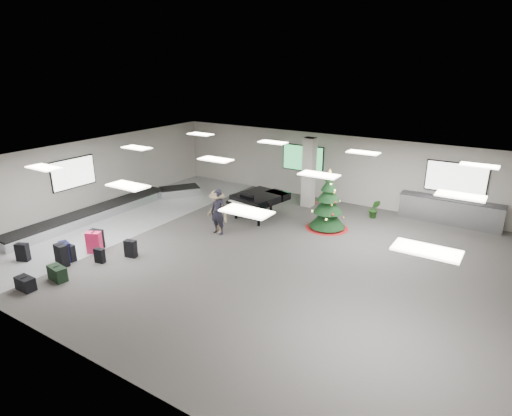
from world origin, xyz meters
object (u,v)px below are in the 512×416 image
Objects in this scene: potted_plant_left at (374,209)px; pink_suitcase at (94,243)px; service_counter at (450,211)px; grand_piano at (258,198)px; baggage_carousel at (112,209)px; traveler_b at (217,212)px; traveler_a at (218,212)px; christmas_tree at (328,208)px.

pink_suitcase is at bearing -129.27° from potted_plant_left.
grand_piano reaches higher than service_counter.
baggage_carousel is 11.59× the size of potted_plant_left.
pink_suitcase is 6.83m from grand_piano.
traveler_b is 2.07× the size of potted_plant_left.
traveler_a reaches higher than potted_plant_left.
christmas_tree is at bearing -119.49° from potted_plant_left.
grand_piano is 2.31m from traveler_b.
service_counter is 2.34× the size of traveler_b.
service_counter is 9.61m from traveler_b.
pink_suitcase is (-10.03, -9.83, -0.16)m from service_counter.
pink_suitcase is 0.96× the size of potted_plant_left.
grand_piano is (2.96, 6.14, 0.50)m from pink_suitcase.
grand_piano is at bearing 27.81° from baggage_carousel.
service_counter reaches higher than baggage_carousel.
baggage_carousel is at bearing -150.33° from potted_plant_left.
pink_suitcase is 0.32× the size of christmas_tree.
baggage_carousel is at bearing -158.14° from christmas_tree.
christmas_tree reaches higher than grand_piano.
traveler_b is at bearing 140.84° from traveler_a.
service_counter is 9.59m from traveler_a.
christmas_tree reaches higher than pink_suitcase.
traveler_a is (-3.36, -2.84, 0.05)m from christmas_tree.
grand_piano is 1.35× the size of traveler_a.
traveler_a is at bearing 7.18° from baggage_carousel.
pink_suitcase is 0.46× the size of traveler_b.
christmas_tree is 1.43× the size of traveler_b.
christmas_tree is (5.96, 6.62, 0.46)m from pink_suitcase.
baggage_carousel is at bearing -142.34° from grand_piano.
service_counter is at bearing 51.07° from traveler_b.
grand_piano is 2.38m from traveler_a.
service_counter is at bearing 18.32° from pink_suitcase.
traveler_a is at bearing -139.81° from christmas_tree.
traveler_b is (2.50, 3.88, 0.48)m from pink_suitcase.
grand_piano reaches higher than pink_suitcase.
pink_suitcase is at bearing -47.85° from baggage_carousel.
christmas_tree is at bearing -141.70° from service_counter.
traveler_a is (-7.43, -6.05, 0.35)m from service_counter.
grand_piano is (-7.08, -3.69, 0.34)m from service_counter.
service_counter is at bearing 38.30° from christmas_tree.
potted_plant_left is (4.24, 2.66, -0.47)m from grand_piano.
traveler_a reaches higher than grand_piano.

